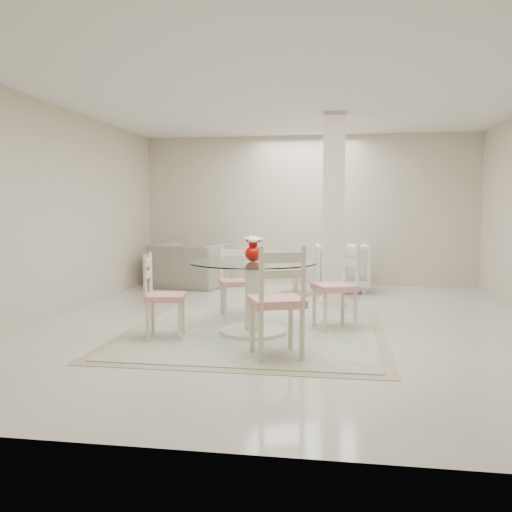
# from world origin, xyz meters

# --- Properties ---
(ground) EXTENTS (7.00, 7.00, 0.00)m
(ground) POSITION_xyz_m (0.00, 0.00, 0.00)
(ground) COLOR beige
(ground) RESTS_ON ground
(room_shell) EXTENTS (6.02, 7.02, 2.71)m
(room_shell) POSITION_xyz_m (0.00, 0.00, 1.86)
(room_shell) COLOR beige
(room_shell) RESTS_ON ground
(column) EXTENTS (0.30, 0.30, 2.70)m
(column) POSITION_xyz_m (0.50, 1.30, 1.35)
(column) COLOR beige
(column) RESTS_ON ground
(area_rug) EXTENTS (2.88, 2.88, 0.02)m
(area_rug) POSITION_xyz_m (-0.34, -0.60, 0.01)
(area_rug) COLOR tan
(area_rug) RESTS_ON ground
(dining_table) EXTENTS (1.40, 1.40, 0.81)m
(dining_table) POSITION_xyz_m (-0.34, -0.60, 0.41)
(dining_table) COLOR beige
(dining_table) RESTS_ON ground
(red_vase) EXTENTS (0.21, 0.20, 0.27)m
(red_vase) POSITION_xyz_m (-0.34, -0.60, 0.94)
(red_vase) COLOR #A30C05
(red_vase) RESTS_ON dining_table
(dining_chair_east) EXTENTS (0.57, 0.57, 1.09)m
(dining_chair_east) POSITION_xyz_m (0.61, -0.21, 0.58)
(dining_chair_east) COLOR beige
(dining_chair_east) RESTS_ON ground
(dining_chair_north) EXTENTS (0.51, 0.51, 1.00)m
(dining_chair_north) POSITION_xyz_m (-0.72, 0.34, 0.52)
(dining_chair_north) COLOR beige
(dining_chair_north) RESTS_ON ground
(dining_chair_west) EXTENTS (0.47, 0.47, 1.01)m
(dining_chair_west) POSITION_xyz_m (-1.28, -0.97, 0.53)
(dining_chair_west) COLOR beige
(dining_chair_west) RESTS_ON ground
(dining_chair_south) EXTENTS (0.60, 0.60, 1.17)m
(dining_chair_south) POSITION_xyz_m (0.05, -1.54, 0.61)
(dining_chair_south) COLOR beige
(dining_chair_south) RESTS_ON ground
(recliner_taupe) EXTENTS (1.39, 1.27, 0.77)m
(recliner_taupe) POSITION_xyz_m (-2.00, 2.78, 0.39)
(recliner_taupe) COLOR gray
(recliner_taupe) RESTS_ON ground
(armchair_white) EXTENTS (0.93, 0.95, 0.81)m
(armchair_white) POSITION_xyz_m (0.62, 2.80, 0.40)
(armchair_white) COLOR silver
(armchair_white) RESTS_ON ground
(side_table) EXTENTS (0.54, 0.54, 0.56)m
(side_table) POSITION_xyz_m (-0.11, 2.26, 0.26)
(side_table) COLOR #D2BE81
(side_table) RESTS_ON ground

